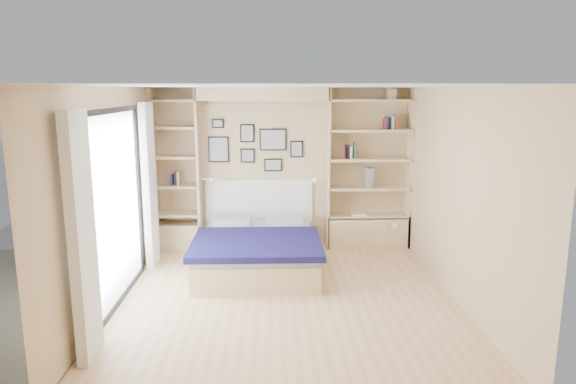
{
  "coord_description": "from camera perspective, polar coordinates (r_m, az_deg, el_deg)",
  "views": [
    {
      "loc": [
        -0.17,
        -5.79,
        2.45
      ],
      "look_at": [
        0.04,
        0.9,
        1.13
      ],
      "focal_mm": 32.0,
      "sensor_mm": 36.0,
      "label": 1
    }
  ],
  "objects": [
    {
      "name": "ground",
      "position": [
        6.29,
        -0.12,
        -11.74
      ],
      "size": [
        4.5,
        4.5,
        0.0
      ],
      "primitive_type": "plane",
      "color": "#D6B180",
      "rests_on": "ground"
    },
    {
      "name": "bed",
      "position": [
        7.21,
        -3.41,
        -6.41
      ],
      "size": [
        1.7,
        2.22,
        1.07
      ],
      "color": "tan",
      "rests_on": "ground"
    },
    {
      "name": "shelf_decor",
      "position": [
        7.99,
        7.3,
        5.63
      ],
      "size": [
        3.48,
        0.23,
        2.03
      ],
      "color": "#A51E1E",
      "rests_on": "ground"
    },
    {
      "name": "photo_gallery",
      "position": [
        8.06,
        -3.83,
        5.15
      ],
      "size": [
        1.48,
        0.02,
        0.82
      ],
      "color": "black",
      "rests_on": "ground"
    },
    {
      "name": "reading_lamps",
      "position": [
        7.9,
        -2.74,
        1.36
      ],
      "size": [
        1.92,
        0.12,
        0.15
      ],
      "color": "silver",
      "rests_on": "ground"
    },
    {
      "name": "deck_chair",
      "position": [
        7.57,
        -23.76,
        -5.99
      ],
      "size": [
        0.47,
        0.74,
        0.71
      ],
      "rotation": [
        0.0,
        0.0,
        0.06
      ],
      "color": "tan",
      "rests_on": "ground"
    },
    {
      "name": "room_shell",
      "position": [
        7.44,
        -3.45,
        0.54
      ],
      "size": [
        4.5,
        4.5,
        4.5
      ],
      "color": "tan",
      "rests_on": "ground"
    }
  ]
}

